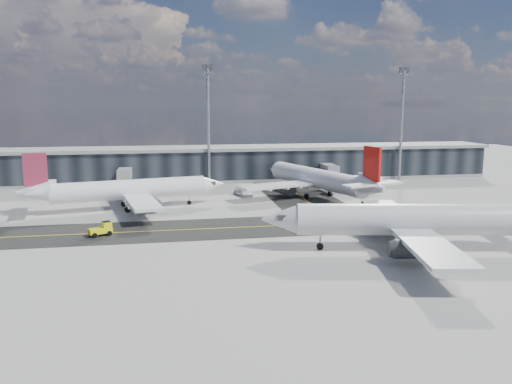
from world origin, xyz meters
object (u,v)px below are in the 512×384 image
airliner_near (420,220)px  baggage_tug (102,229)px  airliner_redtail (318,179)px  service_van (244,192)px  airliner_af (127,190)px

airliner_near → baggage_tug: size_ratio=11.51×
airliner_near → baggage_tug: (-43.45, 15.30, -3.13)m
airliner_redtail → service_van: 16.21m
airliner_af → service_van: bearing=101.9°
airliner_redtail → airliner_near: 40.05m
airliner_redtail → service_van: size_ratio=7.29×
airliner_near → service_van: size_ratio=7.76×
airliner_redtail → baggage_tug: airliner_redtail is taller
airliner_af → airliner_near: bearing=38.5°
service_van → baggage_tug: bearing=-149.3°
service_van → airliner_af: bearing=-174.1°
airliner_redtail → baggage_tug: 48.19m
airliner_redtail → baggage_tug: size_ratio=10.81×
airliner_af → airliner_near: (41.19, -34.32, 0.47)m
airliner_af → airliner_redtail: airliner_redtail is taller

